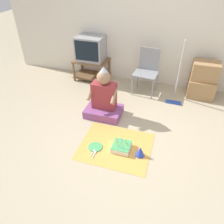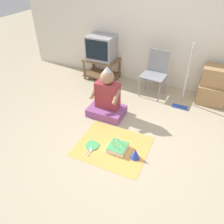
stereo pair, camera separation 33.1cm
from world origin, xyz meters
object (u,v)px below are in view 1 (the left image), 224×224
object	(u,v)px
tv	(91,48)
party_hat_blue	(140,151)
person_seated	(104,100)
birthday_cake	(121,147)
folding_chair	(147,68)
cardboard_box_stack	(203,81)
dust_mop	(177,85)
paper_plate	(95,147)

from	to	relation	value
tv	party_hat_blue	xyz separation A→B (m)	(1.49, -1.99, -0.62)
person_seated	birthday_cake	bearing A→B (deg)	-55.08
tv	person_seated	world-z (taller)	tv
folding_chair	party_hat_blue	world-z (taller)	folding_chair
folding_chair	tv	bearing A→B (deg)	171.80
tv	cardboard_box_stack	size ratio (longest dim) A/B	0.80
tv	dust_mop	world-z (taller)	dust_mop
tv	paper_plate	distance (m)	2.30
cardboard_box_stack	dust_mop	world-z (taller)	dust_mop
dust_mop	cardboard_box_stack	bearing A→B (deg)	39.88
dust_mop	person_seated	distance (m)	1.38
dust_mop	party_hat_blue	xyz separation A→B (m)	(-0.34, -1.57, -0.26)
cardboard_box_stack	paper_plate	xyz separation A→B (m)	(-1.47, -2.00, -0.31)
tv	paper_plate	xyz separation A→B (m)	(0.84, -2.02, -0.69)
tv	paper_plate	world-z (taller)	tv
folding_chair	paper_plate	bearing A→B (deg)	-102.23
tv	person_seated	distance (m)	1.45
birthday_cake	dust_mop	bearing A→B (deg)	67.73
folding_chair	dust_mop	world-z (taller)	dust_mop
person_seated	paper_plate	size ratio (longest dim) A/B	4.39
folding_chair	person_seated	bearing A→B (deg)	-117.90
cardboard_box_stack	paper_plate	size ratio (longest dim) A/B	3.43
tv	birthday_cake	world-z (taller)	tv
tv	person_seated	size ratio (longest dim) A/B	0.63
cardboard_box_stack	paper_plate	bearing A→B (deg)	-126.30
cardboard_box_stack	party_hat_blue	distance (m)	2.13
folding_chair	dust_mop	distance (m)	0.66
person_seated	party_hat_blue	xyz separation A→B (m)	(0.80, -0.78, -0.22)
person_seated	cardboard_box_stack	bearing A→B (deg)	36.14
birthday_cake	party_hat_blue	size ratio (longest dim) A/B	1.67
cardboard_box_stack	birthday_cake	xyz separation A→B (m)	(-1.09, -1.91, -0.28)
party_hat_blue	dust_mop	bearing A→B (deg)	77.62
cardboard_box_stack	person_seated	size ratio (longest dim) A/B	0.78
paper_plate	tv	bearing A→B (deg)	112.52
person_seated	birthday_cake	distance (m)	0.94
party_hat_blue	person_seated	bearing A→B (deg)	135.49
cardboard_box_stack	paper_plate	world-z (taller)	cardboard_box_stack
cardboard_box_stack	birthday_cake	world-z (taller)	cardboard_box_stack
dust_mop	folding_chair	bearing A→B (deg)	158.06
folding_chair	dust_mop	size ratio (longest dim) A/B	0.73
person_seated	birthday_cake	xyz separation A→B (m)	(0.52, -0.74, -0.25)
person_seated	folding_chair	bearing A→B (deg)	62.10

